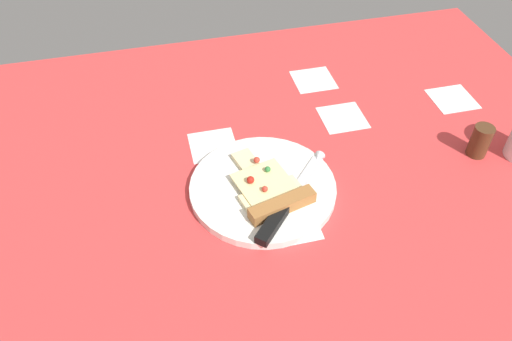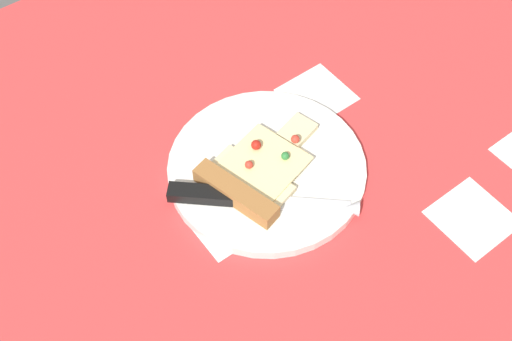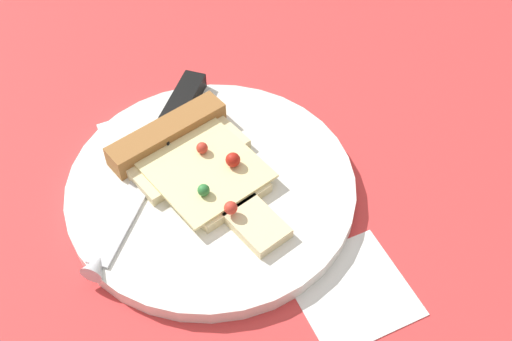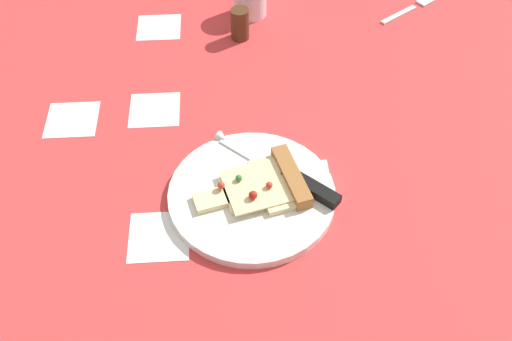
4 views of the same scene
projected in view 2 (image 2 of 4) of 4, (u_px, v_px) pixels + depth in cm
name	position (u px, v px, depth cm)	size (l,w,h in cm)	color
ground_plane	(269.00, 248.00, 78.90)	(121.50, 121.50, 3.00)	#D13838
plate	(267.00, 168.00, 83.30)	(26.16, 26.16, 1.52)	white
pizza_slice	(255.00, 174.00, 80.87)	(13.36, 18.80, 2.64)	beige
knife	(244.00, 198.00, 78.91)	(17.69, 19.18, 2.45)	silver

